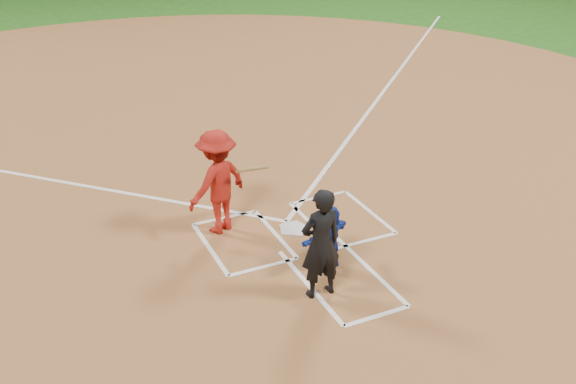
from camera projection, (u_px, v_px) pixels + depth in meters
name	position (u px, v px, depth m)	size (l,w,h in m)	color
ground	(294.00, 229.00, 11.54)	(120.00, 120.00, 0.00)	#1D5114
home_plate_dirt	(193.00, 123.00, 16.40)	(28.00, 28.00, 0.01)	brown
home_plate	(294.00, 229.00, 11.53)	(0.60, 0.60, 0.02)	silver
catcher	(329.00, 238.00, 10.16)	(1.04, 0.33, 1.12)	#132D9F
umpire	(321.00, 244.00, 9.37)	(0.64, 0.42, 1.77)	black
chalk_markings	(201.00, 132.00, 15.81)	(28.35, 17.32, 0.01)	white
batter_at_plate	(218.00, 182.00, 11.10)	(1.68, 1.13, 1.89)	#A31912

